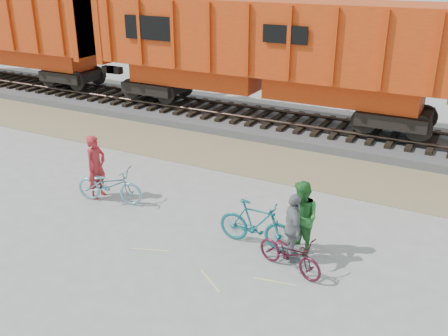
{
  "coord_description": "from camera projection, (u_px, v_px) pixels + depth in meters",
  "views": [
    {
      "loc": [
        5.07,
        -8.69,
        6.11
      ],
      "look_at": [
        -0.3,
        1.5,
        1.33
      ],
      "focal_mm": 40.0,
      "sensor_mm": 36.0,
      "label": 1
    }
  ],
  "objects": [
    {
      "name": "person_man",
      "position": [
        301.0,
        218.0,
        11.02
      ],
      "size": [
        1.06,
        1.01,
        1.71
      ],
      "primitive_type": "imported",
      "rotation": [
        0.0,
        0.0,
        -0.63
      ],
      "color": "#317E33",
      "rests_on": "ground"
    },
    {
      "name": "gravel_strip",
      "position": [
        290.0,
        165.0,
        16.12
      ],
      "size": [
        120.0,
        3.0,
        0.02
      ],
      "primitive_type": "cube",
      "color": "#917F5A",
      "rests_on": "ground"
    },
    {
      "name": "hopper_car_center",
      "position": [
        265.0,
        50.0,
        18.91
      ],
      "size": [
        14.0,
        3.13,
        4.65
      ],
      "color": "black",
      "rests_on": "track"
    },
    {
      "name": "bicycle_teal",
      "position": [
        256.0,
        224.0,
        11.4
      ],
      "size": [
        1.85,
        0.56,
        1.1
      ],
      "primitive_type": "imported",
      "rotation": [
        0.0,
        0.0,
        1.59
      ],
      "color": "#156571",
      "rests_on": "ground"
    },
    {
      "name": "ballast_bed",
      "position": [
        323.0,
        131.0,
        18.92
      ],
      "size": [
        120.0,
        4.0,
        0.3
      ],
      "primitive_type": "cube",
      "color": "slate",
      "rests_on": "ground"
    },
    {
      "name": "ground",
      "position": [
        205.0,
        245.0,
        11.63
      ],
      "size": [
        120.0,
        120.0,
        0.0
      ],
      "primitive_type": "plane",
      "color": "#9E9E99",
      "rests_on": "ground"
    },
    {
      "name": "bicycle_maroon",
      "position": [
        290.0,
        253.0,
        10.51
      ],
      "size": [
        1.7,
        1.0,
        0.84
      ],
      "primitive_type": "imported",
      "rotation": [
        0.0,
        0.0,
        1.28
      ],
      "color": "#451222",
      "rests_on": "ground"
    },
    {
      "name": "track",
      "position": [
        324.0,
        123.0,
        18.8
      ],
      "size": [
        120.0,
        2.6,
        0.24
      ],
      "color": "black",
      "rests_on": "ballast_bed"
    },
    {
      "name": "bicycle_blue",
      "position": [
        109.0,
        185.0,
        13.52
      ],
      "size": [
        2.0,
        1.04,
        1.0
      ],
      "primitive_type": "imported",
      "rotation": [
        0.0,
        0.0,
        1.78
      ],
      "color": "#67A3BB",
      "rests_on": "ground"
    },
    {
      "name": "person_solo",
      "position": [
        96.0,
        167.0,
        13.66
      ],
      "size": [
        0.44,
        0.66,
        1.8
      ],
      "primitive_type": "imported",
      "rotation": [
        0.0,
        0.0,
        1.55
      ],
      "color": "#A92328",
      "rests_on": "ground"
    },
    {
      "name": "person_woman",
      "position": [
        293.0,
        228.0,
        10.73
      ],
      "size": [
        0.85,
        0.99,
        1.59
      ],
      "primitive_type": "imported",
      "rotation": [
        0.0,
        0.0,
        2.17
      ],
      "color": "gray",
      "rests_on": "ground"
    }
  ]
}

